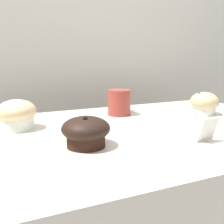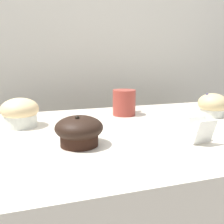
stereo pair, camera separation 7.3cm
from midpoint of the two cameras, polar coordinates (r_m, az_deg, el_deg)
The scene contains 6 objects.
wall_back at distance 1.30m, azimuth -2.30°, elevation 2.88°, with size 3.20×0.10×1.80m, color beige.
muffin_front_center at distance 0.78m, azimuth -16.90°, elevation -0.11°, with size 0.11×0.11×0.08m.
muffin_back_left at distance 0.59m, azimuth -3.66°, elevation -4.10°, with size 0.11×0.11×0.07m.
muffin_back_right at distance 0.95m, azimuth 23.15°, elevation 1.36°, with size 0.10×0.10×0.08m.
coffee_cup at distance 0.90m, azimuth 5.24°, elevation 2.20°, with size 0.10×0.10×0.09m.
price_card at distance 0.65m, azimuth 22.19°, elevation -3.84°, with size 0.05×0.05×0.06m.
Camera 2 is at (-0.31, -0.65, 1.11)m, focal length 42.00 mm.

